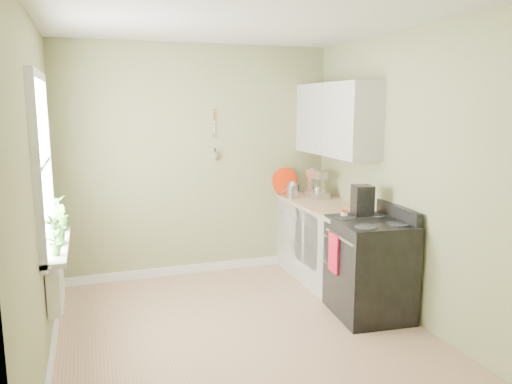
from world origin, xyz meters
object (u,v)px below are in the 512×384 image
object	(u,v)px
stand_mixer	(317,185)
kettle	(292,190)
coffee_maker	(362,202)
stove	(370,267)

from	to	relation	value
stand_mixer	kettle	xyz separation A→B (m)	(-0.29, 0.06, -0.05)
kettle	coffee_maker	distance (m)	1.17
stove	coffee_maker	size ratio (longest dim) A/B	3.30
stove	stand_mixer	xyz separation A→B (m)	(0.06, 1.33, 0.59)
kettle	stand_mixer	bearing A→B (deg)	-11.54
kettle	coffee_maker	bearing A→B (deg)	-76.70
stove	coffee_maker	world-z (taller)	coffee_maker
stand_mixer	coffee_maker	xyz separation A→B (m)	(-0.02, -1.08, -0.00)
stove	kettle	size ratio (longest dim) A/B	5.08
kettle	coffee_maker	xyz separation A→B (m)	(0.27, -1.14, 0.05)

